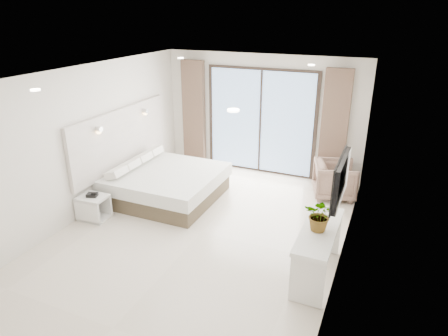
# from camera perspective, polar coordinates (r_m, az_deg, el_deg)

# --- Properties ---
(ground) EXTENTS (6.20, 6.20, 0.00)m
(ground) POSITION_cam_1_polar(r_m,az_deg,el_deg) (7.00, -3.20, -9.16)
(ground) COLOR beige
(ground) RESTS_ON ground
(room_shell) EXTENTS (4.62, 6.22, 2.72)m
(room_shell) POSITION_cam_1_polar(r_m,az_deg,el_deg) (7.13, -1.89, 5.41)
(room_shell) COLOR silver
(room_shell) RESTS_ON ground
(bed) EXTENTS (2.06, 1.96, 0.71)m
(bed) POSITION_cam_1_polar(r_m,az_deg,el_deg) (8.15, -8.37, -2.25)
(bed) COLOR brown
(bed) RESTS_ON ground
(nightstand) EXTENTS (0.52, 0.43, 0.45)m
(nightstand) POSITION_cam_1_polar(r_m,az_deg,el_deg) (7.67, -18.10, -5.40)
(nightstand) COLOR white
(nightstand) RESTS_ON ground
(phone) EXTENTS (0.22, 0.20, 0.06)m
(phone) POSITION_cam_1_polar(r_m,az_deg,el_deg) (7.55, -18.32, -3.67)
(phone) COLOR black
(phone) RESTS_ON nightstand
(console_desk) EXTENTS (0.46, 1.48, 0.77)m
(console_desk) POSITION_cam_1_polar(r_m,az_deg,el_deg) (5.84, 13.33, -10.25)
(console_desk) COLOR white
(console_desk) RESTS_ON ground
(plant) EXTENTS (0.44, 0.49, 0.37)m
(plant) POSITION_cam_1_polar(r_m,az_deg,el_deg) (5.61, 13.61, -7.02)
(plant) COLOR #33662D
(plant) RESTS_ON console_desk
(armchair) EXTENTS (0.93, 0.97, 0.81)m
(armchair) POSITION_cam_1_polar(r_m,az_deg,el_deg) (8.38, 15.58, -1.38)
(armchair) COLOR #8A6D5A
(armchair) RESTS_ON ground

